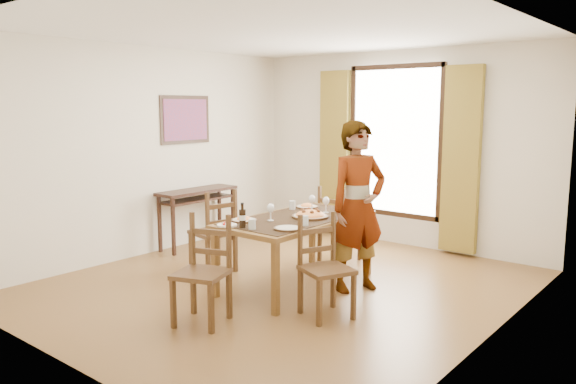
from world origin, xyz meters
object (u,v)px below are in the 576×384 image
Objects in this scene: dining_table at (297,223)px; man at (358,207)px; console_table at (197,198)px; pasta_platter at (310,213)px.

dining_table is 0.69m from man.
console_table is 0.67× the size of man.
dining_table is (2.15, -0.50, 0.01)m from console_table.
man is at bearing 26.51° from pasta_platter.
console_table is 2.32m from pasta_platter.
console_table is 2.75m from man.
console_table reaches higher than dining_table.
console_table is at bearing 166.81° from dining_table.
dining_table is at bearing -150.79° from pasta_platter.
man reaches higher than pasta_platter.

